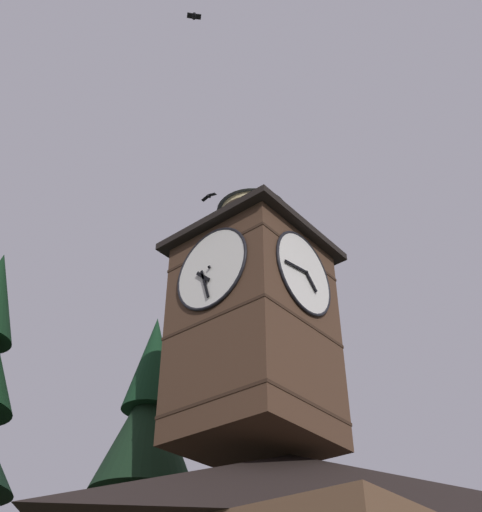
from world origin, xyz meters
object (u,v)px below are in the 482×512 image
flying_bird_high (194,16)px  flying_bird_low (209,196)px  moon (90,502)px  clock_tower (253,321)px

flying_bird_high → flying_bird_low: size_ratio=0.69×
moon → flying_bird_high: 39.91m
clock_tower → flying_bird_high: flying_bird_high is taller
moon → flying_bird_high: (22.62, 32.20, 6.68)m
clock_tower → flying_bird_high: (4.94, 1.46, 9.51)m
clock_tower → moon: (-17.68, -30.74, 2.83)m
clock_tower → flying_bird_high: 10.82m
flying_bird_high → flying_bird_low: bearing=-143.0°
clock_tower → flying_bird_low: (-0.31, -2.50, 6.93)m
clock_tower → flying_bird_high: bearing=16.5°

